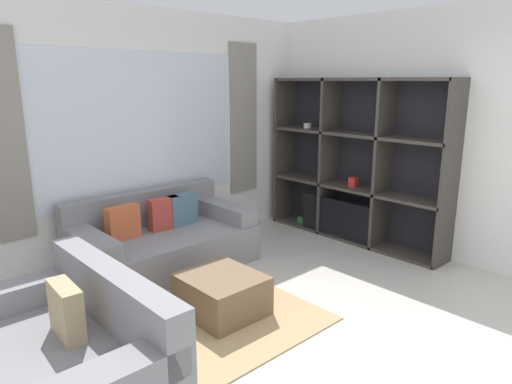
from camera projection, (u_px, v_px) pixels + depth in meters
The scene contains 8 objects.
ground_plane at pixel (343, 352), 3.35m from camera, with size 16.00×16.00×0.00m, color beige.
wall_back at pixel (142, 135), 5.01m from camera, with size 5.79×0.11×2.70m.
wall_right at pixel (372, 130), 5.55m from camera, with size 0.07×3.95×2.70m, color white.
area_rug at pixel (163, 320), 3.77m from camera, with size 2.25×1.99×0.01m, color tan.
shelving_unit at pixel (356, 164), 5.57m from camera, with size 0.40×2.39×1.97m.
couch_main at pixel (162, 242), 4.80m from camera, with size 1.82×0.98×0.78m.
couch_side at pixel (63, 359), 2.78m from camera, with size 0.98×1.58×0.78m.
ottoman at pixel (222, 294), 3.87m from camera, with size 0.59×0.66×0.34m.
Camera 1 is at (-2.49, -1.74, 1.94)m, focal length 32.00 mm.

